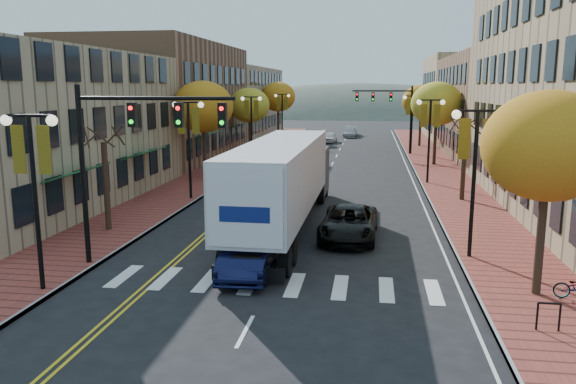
% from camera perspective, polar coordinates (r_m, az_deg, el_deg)
% --- Properties ---
extents(ground, '(200.00, 200.00, 0.00)m').
position_cam_1_polar(ground, '(18.44, -2.98, -11.39)').
color(ground, black).
rests_on(ground, ground).
extents(sidewalk_left, '(4.00, 85.00, 0.15)m').
position_cam_1_polar(sidewalk_left, '(51.25, -5.68, 2.92)').
color(sidewalk_left, brown).
rests_on(sidewalk_left, ground).
extents(sidewalk_right, '(4.00, 85.00, 0.15)m').
position_cam_1_polar(sidewalk_right, '(50.03, 14.77, 2.43)').
color(sidewalk_right, brown).
rests_on(sidewalk_right, ground).
extents(building_left_near, '(12.00, 22.00, 9.00)m').
position_cam_1_polar(building_left_near, '(36.17, -26.12, 5.74)').
color(building_left_near, '#9E8966').
rests_on(building_left_near, ground).
extents(building_left_mid, '(12.00, 24.00, 11.00)m').
position_cam_1_polar(building_left_mid, '(56.58, -12.88, 8.95)').
color(building_left_mid, brown).
rests_on(building_left_mid, ground).
extents(building_left_far, '(12.00, 26.00, 9.50)m').
position_cam_1_polar(building_left_far, '(80.41, -6.35, 9.04)').
color(building_left_far, '#9E8966').
rests_on(building_left_far, ground).
extents(building_right_mid, '(15.00, 24.00, 10.00)m').
position_cam_1_polar(building_right_mid, '(60.67, 23.06, 8.00)').
color(building_right_mid, brown).
rests_on(building_right_mid, ground).
extents(building_right_far, '(15.00, 20.00, 11.00)m').
position_cam_1_polar(building_right_far, '(82.15, 19.27, 9.07)').
color(building_right_far, '#9E8966').
rests_on(building_right_far, ground).
extents(tree_left_a, '(0.28, 0.28, 4.20)m').
position_cam_1_polar(tree_left_a, '(28.08, -17.97, 0.56)').
color(tree_left_a, '#382619').
rests_on(tree_left_a, sidewalk_left).
extents(tree_left_b, '(4.48, 4.48, 7.21)m').
position_cam_1_polar(tree_left_b, '(42.63, -8.62, 8.55)').
color(tree_left_b, '#382619').
rests_on(tree_left_b, sidewalk_left).
extents(tree_left_c, '(4.16, 4.16, 6.69)m').
position_cam_1_polar(tree_left_c, '(58.12, -3.96, 8.79)').
color(tree_left_c, '#382619').
rests_on(tree_left_c, sidewalk_left).
extents(tree_left_d, '(4.61, 4.61, 7.42)m').
position_cam_1_polar(tree_left_d, '(75.78, -1.01, 9.65)').
color(tree_left_d, '#382619').
rests_on(tree_left_d, sidewalk_left).
extents(tree_right_a, '(4.16, 4.16, 6.69)m').
position_cam_1_polar(tree_right_a, '(19.64, 24.93, 4.22)').
color(tree_right_a, '#382619').
rests_on(tree_right_a, sidewalk_right).
extents(tree_right_b, '(0.28, 0.28, 4.20)m').
position_cam_1_polar(tree_right_b, '(35.49, 17.41, 2.61)').
color(tree_right_b, '#382619').
rests_on(tree_right_b, sidewalk_right).
extents(tree_right_c, '(4.48, 4.48, 7.21)m').
position_cam_1_polar(tree_right_c, '(51.07, 14.87, 8.65)').
color(tree_right_c, '#382619').
rests_on(tree_right_c, sidewalk_right).
extents(tree_right_d, '(4.35, 4.35, 7.00)m').
position_cam_1_polar(tree_right_d, '(66.99, 13.38, 8.97)').
color(tree_right_d, '#382619').
rests_on(tree_right_d, sidewalk_right).
extents(lamp_left_a, '(1.96, 0.36, 6.05)m').
position_cam_1_polar(lamp_left_a, '(20.17, -24.50, 2.22)').
color(lamp_left_a, black).
rests_on(lamp_left_a, ground).
extents(lamp_left_b, '(1.96, 0.36, 6.05)m').
position_cam_1_polar(lamp_left_b, '(34.62, -10.05, 6.14)').
color(lamp_left_b, black).
rests_on(lamp_left_b, ground).
extents(lamp_left_c, '(1.96, 0.36, 6.05)m').
position_cam_1_polar(lamp_left_c, '(51.98, -3.74, 7.73)').
color(lamp_left_c, black).
rests_on(lamp_left_c, ground).
extents(lamp_left_d, '(1.96, 0.36, 6.05)m').
position_cam_1_polar(lamp_left_d, '(69.66, -0.60, 8.49)').
color(lamp_left_d, black).
rests_on(lamp_left_d, ground).
extents(lamp_right_a, '(1.96, 0.36, 6.05)m').
position_cam_1_polar(lamp_right_a, '(23.25, 18.49, 3.63)').
color(lamp_right_a, black).
rests_on(lamp_right_a, ground).
extents(lamp_right_b, '(1.96, 0.36, 6.05)m').
position_cam_1_polar(lamp_right_b, '(41.03, 14.21, 6.66)').
color(lamp_right_b, black).
rests_on(lamp_right_b, ground).
extents(lamp_right_c, '(1.96, 0.36, 6.05)m').
position_cam_1_polar(lamp_right_c, '(58.94, 12.51, 7.85)').
color(lamp_right_c, black).
rests_on(lamp_right_c, ground).
extents(traffic_mast_near, '(6.10, 0.35, 7.00)m').
position_cam_1_polar(traffic_mast_near, '(21.75, -15.84, 4.99)').
color(traffic_mast_near, black).
rests_on(traffic_mast_near, ground).
extents(traffic_mast_far, '(6.10, 0.34, 7.00)m').
position_cam_1_polar(traffic_mast_far, '(58.81, 10.55, 8.53)').
color(traffic_mast_far, black).
rests_on(traffic_mast_far, ground).
extents(semi_truck, '(3.01, 17.68, 4.41)m').
position_cam_1_polar(semi_truck, '(27.44, -0.26, 1.56)').
color(semi_truck, black).
rests_on(semi_truck, ground).
extents(navy_sedan, '(2.02, 5.00, 1.62)m').
position_cam_1_polar(navy_sedan, '(21.21, -4.01, -6.11)').
color(navy_sedan, black).
rests_on(navy_sedan, ground).
extents(black_suv, '(2.70, 5.48, 1.50)m').
position_cam_1_polar(black_suv, '(25.98, 6.21, -3.14)').
color(black_suv, black).
rests_on(black_suv, ground).
extents(car_far_white, '(1.88, 3.98, 1.31)m').
position_cam_1_polar(car_far_white, '(70.81, 4.27, 5.55)').
color(car_far_white, silver).
rests_on(car_far_white, ground).
extents(car_far_silver, '(1.90, 4.44, 1.28)m').
position_cam_1_polar(car_far_silver, '(78.81, 6.32, 6.01)').
color(car_far_silver, '#A2A3AA').
rests_on(car_far_silver, ground).
extents(car_far_oncoming, '(1.49, 4.06, 1.33)m').
position_cam_1_polar(car_far_oncoming, '(82.62, 6.43, 6.24)').
color(car_far_oncoming, '#A8A7AF').
rests_on(car_far_oncoming, ground).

